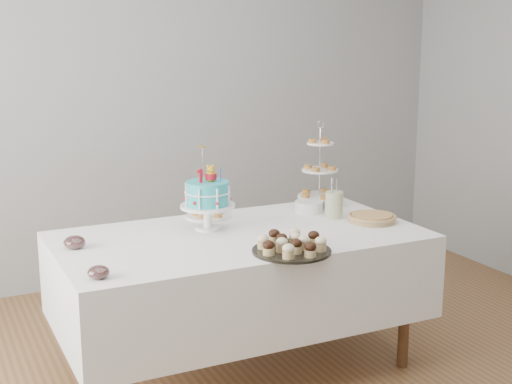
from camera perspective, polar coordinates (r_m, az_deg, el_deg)
name	(u,v)px	position (r m, az deg, el deg)	size (l,w,h in m)	color
walls	(265,132)	(3.39, 0.75, 4.81)	(5.04, 4.04, 2.70)	#949799
table	(240,275)	(3.84, -1.30, -6.64)	(1.92, 1.02, 0.77)	white
birthday_cake	(208,207)	(3.84, -3.89, -1.24)	(0.30, 0.30, 0.45)	white
cupcake_tray	(292,244)	(3.46, 2.87, -4.15)	(0.39, 0.39, 0.09)	black
pie	(372,218)	(4.06, 9.27, -2.03)	(0.27, 0.27, 0.04)	tan
tiered_stand	(320,171)	(4.36, 5.13, 1.72)	(0.27, 0.27, 0.53)	silver
plate_stack	(309,207)	(4.23, 4.24, -1.18)	(0.17, 0.17, 0.07)	white
pastry_plate	(209,214)	(4.12, -3.82, -1.79)	(0.26, 0.26, 0.04)	white
jam_bowl_a	(98,272)	(3.18, -12.49, -6.30)	(0.10, 0.10, 0.06)	silver
jam_bowl_b	(75,242)	(3.63, -14.32, -3.93)	(0.11, 0.11, 0.06)	silver
utensil_pitcher	(334,204)	(4.11, 6.26, -0.93)	(0.11, 0.10, 0.23)	silver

